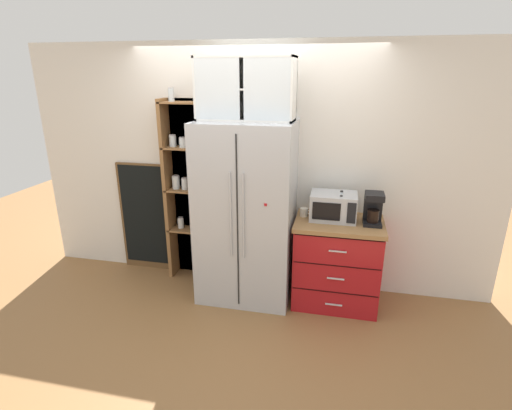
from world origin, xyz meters
name	(u,v)px	position (x,y,z in m)	size (l,w,h in m)	color
ground_plane	(247,293)	(0.00, 0.00, 0.00)	(10.69, 10.69, 0.00)	olive
wall_back_cream	(255,169)	(0.00, 0.40, 1.27)	(4.99, 0.10, 2.55)	silver
refrigerator	(246,213)	(0.00, 0.01, 0.91)	(0.94, 0.70, 1.82)	#B7BABF
pantry_shelf_column	(188,188)	(-0.73, 0.30, 1.04)	(0.49, 0.25, 2.11)	brown
counter_cabinet	(336,262)	(0.92, 0.06, 0.44)	(0.85, 0.62, 0.88)	#A8161C
microwave	(333,206)	(0.85, 0.10, 1.01)	(0.44, 0.33, 0.26)	#B7BABF
coffee_maker	(373,208)	(1.22, 0.06, 1.04)	(0.17, 0.20, 0.31)	black
mug_cream	(304,212)	(0.57, 0.12, 0.92)	(0.11, 0.08, 0.08)	silver
bottle_clear	(340,207)	(0.92, 0.11, 1.01)	(0.07, 0.07, 0.29)	silver
bottle_cobalt	(340,211)	(0.92, 0.03, 1.00)	(0.06, 0.06, 0.27)	navy
upper_cabinet	(246,89)	(0.00, 0.06, 2.10)	(0.90, 0.32, 0.56)	silver
chalkboard_menu	(145,217)	(-1.30, 0.33, 0.65)	(0.60, 0.04, 1.28)	brown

